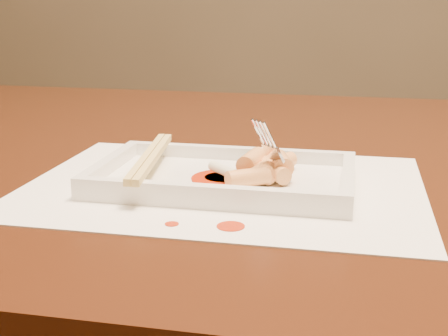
% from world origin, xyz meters
% --- Properties ---
extents(table, '(1.40, 0.90, 0.75)m').
position_xyz_m(table, '(0.00, 0.00, 0.65)').
color(table, black).
rests_on(table, ground).
extents(placemat, '(0.40, 0.30, 0.00)m').
position_xyz_m(placemat, '(0.09, -0.17, 0.75)').
color(placemat, white).
rests_on(placemat, table).
extents(sauce_splatter_a, '(0.02, 0.02, 0.00)m').
position_xyz_m(sauce_splatter_a, '(0.12, -0.28, 0.75)').
color(sauce_splatter_a, '#B32205').
rests_on(sauce_splatter_a, placemat).
extents(sauce_splatter_b, '(0.01, 0.01, 0.00)m').
position_xyz_m(sauce_splatter_b, '(0.07, -0.29, 0.75)').
color(sauce_splatter_b, '#B32205').
rests_on(sauce_splatter_b, placemat).
extents(plate_base, '(0.26, 0.16, 0.01)m').
position_xyz_m(plate_base, '(0.09, -0.17, 0.76)').
color(plate_base, white).
rests_on(plate_base, placemat).
extents(plate_rim_far, '(0.26, 0.01, 0.01)m').
position_xyz_m(plate_rim_far, '(0.09, -0.09, 0.77)').
color(plate_rim_far, white).
rests_on(plate_rim_far, plate_base).
extents(plate_rim_near, '(0.26, 0.01, 0.01)m').
position_xyz_m(plate_rim_near, '(0.09, -0.24, 0.77)').
color(plate_rim_near, white).
rests_on(plate_rim_near, plate_base).
extents(plate_rim_left, '(0.01, 0.14, 0.01)m').
position_xyz_m(plate_rim_left, '(-0.03, -0.17, 0.77)').
color(plate_rim_left, white).
rests_on(plate_rim_left, plate_base).
extents(plate_rim_right, '(0.01, 0.14, 0.01)m').
position_xyz_m(plate_rim_right, '(0.22, -0.17, 0.77)').
color(plate_rim_right, white).
rests_on(plate_rim_right, plate_base).
extents(veg_piece, '(0.04, 0.03, 0.01)m').
position_xyz_m(veg_piece, '(0.13, -0.13, 0.77)').
color(veg_piece, black).
rests_on(veg_piece, plate_base).
extents(scallion_white, '(0.04, 0.04, 0.01)m').
position_xyz_m(scallion_white, '(0.09, -0.18, 0.77)').
color(scallion_white, '#EAEACC').
rests_on(scallion_white, plate_base).
extents(scallion_green, '(0.04, 0.08, 0.01)m').
position_xyz_m(scallion_green, '(0.13, -0.15, 0.77)').
color(scallion_green, green).
rests_on(scallion_green, plate_base).
extents(chopstick_a, '(0.03, 0.19, 0.01)m').
position_xyz_m(chopstick_a, '(0.01, -0.17, 0.78)').
color(chopstick_a, '#DBBF6D').
rests_on(chopstick_a, plate_rim_near).
extents(chopstick_b, '(0.03, 0.19, 0.01)m').
position_xyz_m(chopstick_b, '(0.02, -0.17, 0.78)').
color(chopstick_b, '#DBBF6D').
rests_on(chopstick_b, plate_rim_near).
extents(fork, '(0.09, 0.10, 0.14)m').
position_xyz_m(fork, '(0.16, -0.15, 0.83)').
color(fork, silver).
rests_on(fork, plate_base).
extents(sauce_blob_0, '(0.06, 0.06, 0.00)m').
position_xyz_m(sauce_blob_0, '(0.09, -0.17, 0.76)').
color(sauce_blob_0, '#B32205').
rests_on(sauce_blob_0, plate_base).
extents(sauce_blob_1, '(0.04, 0.04, 0.00)m').
position_xyz_m(sauce_blob_1, '(0.09, -0.17, 0.76)').
color(sauce_blob_1, '#B32205').
rests_on(sauce_blob_1, plate_base).
extents(rice_cake_0, '(0.02, 0.04, 0.02)m').
position_xyz_m(rice_cake_0, '(0.13, -0.17, 0.77)').
color(rice_cake_0, '#FDC476').
rests_on(rice_cake_0, plate_base).
extents(rice_cake_1, '(0.04, 0.04, 0.02)m').
position_xyz_m(rice_cake_1, '(0.12, -0.20, 0.77)').
color(rice_cake_1, '#FDC476').
rests_on(rice_cake_1, plate_base).
extents(rice_cake_2, '(0.03, 0.04, 0.02)m').
position_xyz_m(rice_cake_2, '(0.15, -0.16, 0.78)').
color(rice_cake_2, '#FDC476').
rests_on(rice_cake_2, plate_base).
extents(rice_cake_3, '(0.04, 0.05, 0.02)m').
position_xyz_m(rice_cake_3, '(0.14, -0.17, 0.77)').
color(rice_cake_3, '#FDC476').
rests_on(rice_cake_3, plate_base).
extents(rice_cake_4, '(0.04, 0.05, 0.02)m').
position_xyz_m(rice_cake_4, '(0.14, -0.14, 0.77)').
color(rice_cake_4, '#FDC476').
rests_on(rice_cake_4, plate_base).
extents(rice_cake_5, '(0.03, 0.05, 0.02)m').
position_xyz_m(rice_cake_5, '(0.12, -0.16, 0.78)').
color(rice_cake_5, '#FDC476').
rests_on(rice_cake_5, plate_base).
extents(rice_cake_6, '(0.02, 0.05, 0.02)m').
position_xyz_m(rice_cake_6, '(0.14, -0.17, 0.77)').
color(rice_cake_6, '#FDC476').
rests_on(rice_cake_6, plate_base).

